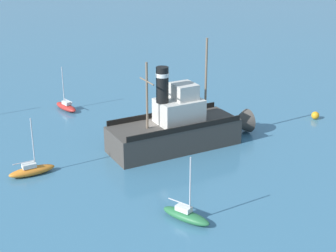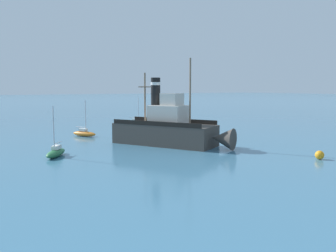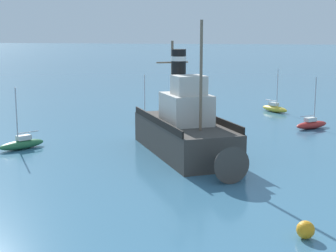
{
  "view_description": "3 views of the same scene",
  "coord_description": "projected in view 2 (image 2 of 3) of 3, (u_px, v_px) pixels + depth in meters",
  "views": [
    {
      "loc": [
        44.09,
        1.12,
        18.89
      ],
      "look_at": [
        0.19,
        0.65,
        2.07
      ],
      "focal_mm": 55.0,
      "sensor_mm": 36.0,
      "label": 1
    },
    {
      "loc": [
        21.57,
        36.56,
        6.69
      ],
      "look_at": [
        -1.15,
        -0.42,
        1.94
      ],
      "focal_mm": 38.0,
      "sensor_mm": 36.0,
      "label": 2
    },
    {
      "loc": [
        -5.31,
        38.79,
        9.25
      ],
      "look_at": [
        1.59,
        1.03,
        2.04
      ],
      "focal_mm": 55.0,
      "sensor_mm": 36.0,
      "label": 3
    }
  ],
  "objects": [
    {
      "name": "old_tugboat",
      "position": [
        169.0,
        129.0,
        41.21
      ],
      "size": [
        9.9,
        14.24,
        9.9
      ],
      "color": "#423D38",
      "rests_on": "ground"
    },
    {
      "name": "ground_plane",
      "position": [
        162.0,
        143.0,
        42.92
      ],
      "size": [
        600.0,
        600.0,
        0.0
      ],
      "primitive_type": "plane",
      "color": "teal"
    },
    {
      "name": "sailboat_yellow",
      "position": [
        137.0,
        122.0,
        63.78
      ],
      "size": [
        3.36,
        3.56,
        4.9
      ],
      "color": "gold",
      "rests_on": "ground"
    },
    {
      "name": "sailboat_red",
      "position": [
        181.0,
        126.0,
        57.31
      ],
      "size": [
        3.59,
        3.33,
        4.9
      ],
      "color": "#B22823",
      "rests_on": "ground"
    },
    {
      "name": "sailboat_orange",
      "position": [
        84.0,
        133.0,
        48.54
      ],
      "size": [
        2.9,
        3.83,
        4.9
      ],
      "color": "orange",
      "rests_on": "ground"
    },
    {
      "name": "mooring_buoy",
      "position": [
        320.0,
        155.0,
        33.01
      ],
      "size": [
        0.83,
        0.83,
        0.83
      ],
      "primitive_type": "sphere",
      "color": "orange",
      "rests_on": "ground"
    },
    {
      "name": "sailboat_green",
      "position": [
        56.0,
        152.0,
        34.33
      ],
      "size": [
        3.12,
        3.72,
        4.9
      ],
      "color": "#286B3D",
      "rests_on": "ground"
    }
  ]
}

